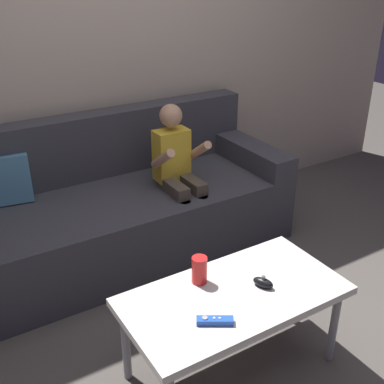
{
  "coord_description": "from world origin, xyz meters",
  "views": [
    {
      "loc": [
        -1.17,
        -1.29,
        1.66
      ],
      "look_at": [
        -0.03,
        0.56,
        0.6
      ],
      "focal_mm": 44.86,
      "sensor_mm": 36.0,
      "label": 1
    }
  ],
  "objects": [
    {
      "name": "ground_plane",
      "position": [
        0.0,
        0.0,
        0.0
      ],
      "size": [
        9.8,
        9.8,
        0.0
      ],
      "primitive_type": "plane",
      "color": "#4C4742"
    },
    {
      "name": "wall_back",
      "position": [
        0.0,
        1.53,
        1.25
      ],
      "size": [
        4.9,
        0.05,
        2.5
      ],
      "primitive_type": "cube",
      "color": "#B2A38E",
      "rests_on": "ground"
    },
    {
      "name": "couch",
      "position": [
        -0.2,
        1.13,
        0.29
      ],
      "size": [
        2.0,
        0.8,
        0.82
      ],
      "color": "#38383D",
      "rests_on": "ground"
    },
    {
      "name": "person_seated_on_couch",
      "position": [
        0.12,
        0.96,
        0.53
      ],
      "size": [
        0.29,
        0.35,
        0.91
      ],
      "color": "#4C4238",
      "rests_on": "ground"
    },
    {
      "name": "coffee_table",
      "position": [
        -0.19,
        -0.03,
        0.38
      ],
      "size": [
        0.93,
        0.48,
        0.42
      ],
      "color": "beige",
      "rests_on": "ground"
    },
    {
      "name": "game_remote_blue_near_edge",
      "position": [
        -0.36,
        -0.14,
        0.43
      ],
      "size": [
        0.14,
        0.1,
        0.03
      ],
      "color": "blue",
      "rests_on": "coffee_table"
    },
    {
      "name": "nunchuk_black",
      "position": [
        -0.06,
        -0.06,
        0.44
      ],
      "size": [
        0.08,
        0.1,
        0.05
      ],
      "color": "black",
      "rests_on": "coffee_table"
    },
    {
      "name": "soda_can",
      "position": [
        -0.27,
        0.11,
        0.48
      ],
      "size": [
        0.07,
        0.07,
        0.12
      ],
      "primitive_type": "cylinder",
      "color": "red",
      "rests_on": "coffee_table"
    }
  ]
}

